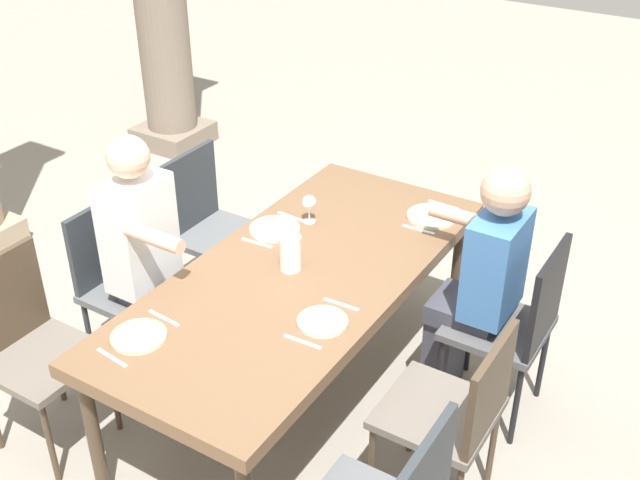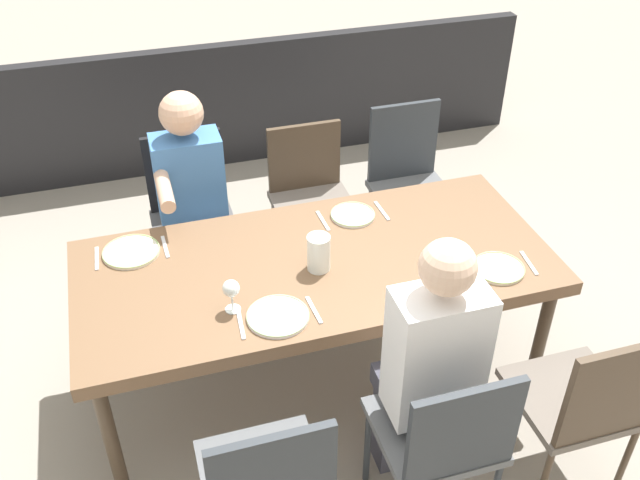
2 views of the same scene
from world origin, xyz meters
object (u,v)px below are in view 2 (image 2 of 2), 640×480
chair_mid_south (310,192)px  water_pitcher (318,254)px  chair_mid_north (444,436)px  plate_3 (131,252)px  chair_west_south (409,176)px  chair_west_north (586,401)px  wine_glass_2 (231,289)px  diner_man_white (427,366)px  plate_1 (353,215)px  dining_table (316,272)px  diner_woman_green (193,205)px  plate_2 (278,316)px  plate_0 (498,268)px  chair_east_south (191,209)px

chair_mid_south → water_pitcher: (0.23, 0.93, 0.29)m
chair_mid_north → plate_3: 1.57m
chair_west_south → chair_mid_north: (0.60, 1.78, 0.01)m
chair_west_north → chair_west_south: chair_west_south is taller
wine_glass_2 → water_pitcher: 0.44m
plate_3 → chair_mid_north: bearing=130.3°
chair_mid_south → diner_man_white: size_ratio=0.67×
chair_west_south → water_pitcher: chair_west_south is taller
chair_west_north → plate_1: (0.56, -1.18, 0.22)m
plate_1 → wine_glass_2: size_ratio=1.46×
chair_west_north → diner_man_white: 0.65m
chair_west_south → wine_glass_2: 1.69m
dining_table → chair_west_north: size_ratio=2.25×
plate_1 → water_pitcher: size_ratio=1.29×
diner_woman_green → chair_mid_north: bearing=113.0°
diner_man_white → plate_2: diner_man_white is taller
wine_glass_2 → chair_mid_north: bearing=133.4°
chair_mid_south → wine_glass_2: bearing=59.6°
chair_mid_north → diner_woman_green: bearing=-67.0°
water_pitcher → wine_glass_2: bearing=21.3°
plate_0 → plate_1: same height
wine_glass_2 → water_pitcher: bearing=-158.7°
chair_east_south → diner_woman_green: size_ratio=0.74×
chair_east_south → plate_0: 1.68m
plate_0 → water_pitcher: 0.78m
wine_glass_2 → plate_0: bearing=176.2°
chair_east_south → wine_glass_2: bearing=91.5°
dining_table → chair_west_south: chair_west_south is taller
dining_table → diner_man_white: 0.73m
chair_west_south → chair_east_south: 1.27m
chair_west_south → dining_table: bearing=47.0°
plate_1 → plate_2: same height
chair_mid_south → diner_woman_green: size_ratio=0.70×
chair_west_north → plate_0: chair_west_north is taller
wine_glass_2 → water_pitcher: size_ratio=0.88×
plate_0 → plate_2: 0.99m
plate_0 → plate_2: same height
chair_east_south → diner_woman_green: bearing=89.1°
chair_mid_north → plate_2: bearing=-50.4°
plate_2 → chair_mid_north: bearing=129.6°
diner_man_white → chair_east_south: bearing=-66.9°
chair_mid_north → plate_0: chair_mid_north is taller
chair_west_south → diner_man_white: 1.70m
chair_west_south → plate_3: (1.60, 0.60, 0.23)m
chair_west_south → plate_3: chair_west_south is taller
chair_mid_north → water_pitcher: bearing=-74.5°
chair_west_north → diner_woman_green: (1.27, -1.59, 0.15)m
chair_mid_north → plate_3: bearing=-49.7°
chair_west_south → plate_2: size_ratio=3.71×
diner_man_white → plate_2: bearing=-38.1°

